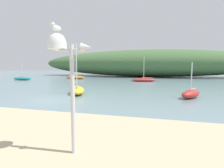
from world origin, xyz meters
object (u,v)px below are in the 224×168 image
at_px(mast_structure, 63,55).
at_px(sailboat_off_point, 191,94).
at_px(seagull_on_radar, 56,27).
at_px(sailboat_far_right, 77,90).
at_px(sailboat_centre_water, 22,78).
at_px(sailboat_east_reach, 144,80).
at_px(sailboat_near_shore, 75,77).

distance_m(mast_structure, sailboat_off_point, 12.07).
height_order(seagull_on_radar, sailboat_far_right, sailboat_far_right).
distance_m(seagull_on_radar, sailboat_off_point, 12.32).
bearing_deg(sailboat_centre_water, sailboat_off_point, -22.94).
bearing_deg(sailboat_east_reach, mast_structure, -90.61).
bearing_deg(sailboat_near_shore, mast_structure, -64.17).
bearing_deg(sailboat_east_reach, sailboat_off_point, -70.42).
height_order(seagull_on_radar, sailboat_east_reach, sailboat_east_reach).
bearing_deg(sailboat_far_right, seagull_on_radar, -66.53).
distance_m(mast_structure, seagull_on_radar, 0.74).
distance_m(sailboat_near_shore, sailboat_centre_water, 9.07).
xyz_separation_m(seagull_on_radar, sailboat_off_point, (5.16, 10.71, -3.25)).
bearing_deg(sailboat_off_point, sailboat_east_reach, 109.58).
bearing_deg(sailboat_far_right, sailboat_east_reach, 70.22).
height_order(sailboat_far_right, sailboat_east_reach, sailboat_far_right).
xyz_separation_m(sailboat_off_point, sailboat_centre_water, (-25.43, 10.76, -0.06)).
bearing_deg(mast_structure, sailboat_centre_water, 133.60).
xyz_separation_m(sailboat_far_right, sailboat_centre_water, (-15.77, 11.09, -0.07)).
xyz_separation_m(mast_structure, sailboat_centre_water, (-20.43, 21.45, -2.59)).
height_order(seagull_on_radar, sailboat_centre_water, seagull_on_radar).
bearing_deg(sailboat_far_right, sailboat_off_point, 1.94).
relative_size(sailboat_far_right, sailboat_centre_water, 1.37).
distance_m(seagull_on_radar, sailboat_centre_water, 29.72).
distance_m(sailboat_east_reach, sailboat_centre_water, 20.85).
bearing_deg(seagull_on_radar, sailboat_centre_water, 133.35).
height_order(seagull_on_radar, sailboat_off_point, seagull_on_radar).
distance_m(seagull_on_radar, sailboat_far_right, 11.77).
relative_size(mast_structure, sailboat_far_right, 0.72).
height_order(mast_structure, sailboat_centre_water, mast_structure).
height_order(mast_structure, sailboat_far_right, sailboat_far_right).
bearing_deg(sailboat_off_point, sailboat_centre_water, 157.06).
xyz_separation_m(sailboat_east_reach, sailboat_centre_water, (-20.68, -2.59, -0.00)).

